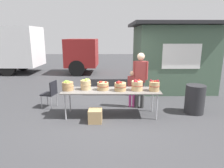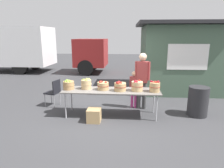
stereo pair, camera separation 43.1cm
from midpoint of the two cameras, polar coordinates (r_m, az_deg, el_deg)
ground_plane at (r=5.76m, az=1.93°, el=-8.97°), size 40.00×40.00×0.00m
market_table at (r=5.53m, az=1.98°, el=-2.12°), size 2.70×0.76×0.75m
apple_basket_green_0 at (r=5.66m, az=-10.25°, el=-0.27°), size 0.33×0.33×0.28m
apple_basket_green_1 at (r=5.63m, az=-5.23°, el=0.02°), size 0.30×0.30×0.30m
apple_basket_red_0 at (r=5.53m, az=-0.37°, el=-0.52°), size 0.33×0.33×0.26m
apple_basket_red_1 at (r=5.43m, az=4.61°, el=-0.73°), size 0.34×0.34×0.28m
apple_basket_red_2 at (r=5.47m, az=9.49°, el=-0.58°), size 0.33×0.33×0.30m
apple_basket_red_3 at (r=5.48m, az=14.41°, el=-0.75°), size 0.30×0.30×0.32m
vendor_adult at (r=6.11m, az=10.70°, el=2.09°), size 0.45×0.27×1.73m
child_customer at (r=6.22m, az=8.34°, el=-0.71°), size 0.29×0.23×1.17m
box_truck at (r=13.33m, az=-20.61°, el=9.64°), size 7.73×2.29×2.75m
food_kiosk at (r=8.72m, az=20.18°, el=7.34°), size 3.54×2.95×2.74m
folding_chair at (r=6.55m, az=-14.57°, el=-1.90°), size 0.48×0.48×0.86m
trash_barrel at (r=6.20m, az=25.35°, el=-4.54°), size 0.55×0.55×0.84m
produce_crate at (r=5.30m, az=-2.84°, el=-9.01°), size 0.35×0.35×0.35m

